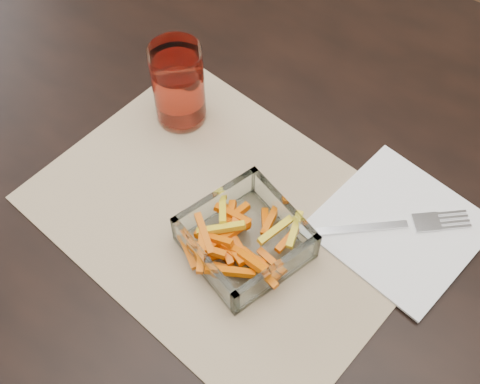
% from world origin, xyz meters
% --- Properties ---
extents(dining_table, '(1.60, 0.90, 0.75)m').
position_xyz_m(dining_table, '(0.00, 0.00, 0.66)').
color(dining_table, black).
rests_on(dining_table, ground).
extents(placemat, '(0.50, 0.40, 0.00)m').
position_xyz_m(placemat, '(-0.07, -0.11, 0.75)').
color(placemat, tan).
rests_on(placemat, dining_table).
extents(glass_bowl, '(0.16, 0.16, 0.05)m').
position_xyz_m(glass_bowl, '(-0.02, -0.13, 0.77)').
color(glass_bowl, white).
rests_on(glass_bowl, placemat).
extents(tumbler, '(0.07, 0.07, 0.12)m').
position_xyz_m(tumbler, '(-0.21, -0.00, 0.81)').
color(tumbler, white).
rests_on(tumbler, placemat).
extents(napkin, '(0.21, 0.21, 0.00)m').
position_xyz_m(napkin, '(0.12, -0.00, 0.76)').
color(napkin, white).
rests_on(napkin, placemat).
extents(fork, '(0.16, 0.13, 0.00)m').
position_xyz_m(fork, '(0.12, -0.01, 0.76)').
color(fork, silver).
rests_on(fork, napkin).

